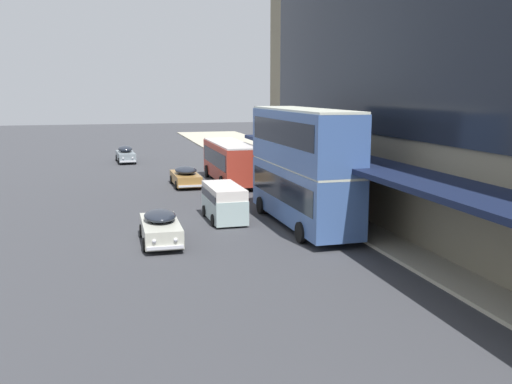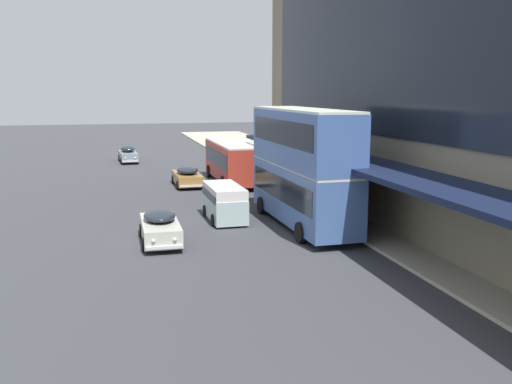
# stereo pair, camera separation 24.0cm
# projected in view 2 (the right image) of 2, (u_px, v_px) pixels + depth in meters

# --- Properties ---
(transit_bus_kerbside_front) EXTENTS (2.91, 10.45, 6.20)m
(transit_bus_kerbside_front) POSITION_uv_depth(u_px,v_px,m) (303.00, 164.00, 29.83)
(transit_bus_kerbside_front) COLOR #4263A2
(transit_bus_kerbside_front) RESTS_ON ground
(transit_bus_kerbside_rear) EXTENTS (2.80, 9.75, 3.14)m
(transit_bus_kerbside_rear) POSITION_uv_depth(u_px,v_px,m) (232.00, 160.00, 44.43)
(transit_bus_kerbside_rear) COLOR #B23727
(transit_bus_kerbside_rear) RESTS_ON ground
(sedan_second_near) EXTENTS (2.00, 4.85, 1.53)m
(sedan_second_near) POSITION_uv_depth(u_px,v_px,m) (187.00, 176.00, 42.98)
(sedan_second_near) COLOR #9F7137
(sedan_second_near) RESTS_ON ground
(sedan_lead_near) EXTENTS (1.85, 4.55, 1.53)m
(sedan_lead_near) POSITION_uv_depth(u_px,v_px,m) (160.00, 227.00, 26.93)
(sedan_lead_near) COLOR beige
(sedan_lead_near) RESTS_ON ground
(sedan_lead_mid) EXTENTS (1.94, 4.98, 1.66)m
(sedan_lead_mid) POSITION_uv_depth(u_px,v_px,m) (128.00, 154.00, 57.38)
(sedan_lead_mid) COLOR gray
(sedan_lead_mid) RESTS_ON ground
(vw_van) EXTENTS (1.96, 4.58, 1.96)m
(vw_van) POSITION_uv_depth(u_px,v_px,m) (224.00, 200.00, 31.70)
(vw_van) COLOR #ABC2BE
(vw_van) RESTS_ON ground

